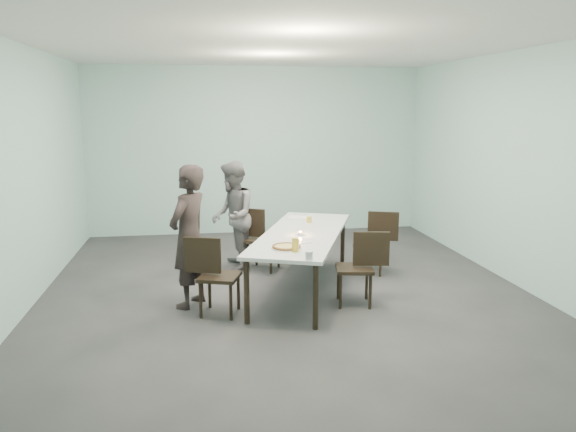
{
  "coord_description": "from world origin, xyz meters",
  "views": [
    {
      "loc": [
        -1.03,
        -6.68,
        2.27
      ],
      "look_at": [
        0.0,
        -0.19,
        1.0
      ],
      "focal_mm": 35.0,
      "sensor_mm": 36.0,
      "label": 1
    }
  ],
  "objects": [
    {
      "name": "ground",
      "position": [
        0.0,
        0.0,
        0.0
      ],
      "size": [
        7.0,
        7.0,
        0.0
      ],
      "primitive_type": "plane",
      "color": "#333335",
      "rests_on": "ground"
    },
    {
      "name": "room_shell",
      "position": [
        0.0,
        0.0,
        2.03
      ],
      "size": [
        6.02,
        7.02,
        3.01
      ],
      "color": "#A9D4D2",
      "rests_on": "ground"
    },
    {
      "name": "table",
      "position": [
        0.21,
        0.0,
        0.69
      ],
      "size": [
        1.77,
        2.75,
        0.75
      ],
      "rotation": [
        0.0,
        0.0,
        -0.37
      ],
      "color": "white",
      "rests_on": "ground"
    },
    {
      "name": "chair_near_left",
      "position": [
        -0.92,
        -0.64,
        0.5
      ],
      "size": [
        0.65,
        0.53,
        0.87
      ],
      "rotation": [
        0.0,
        0.0,
        -0.31
      ],
      "color": "black",
      "rests_on": "ground"
    },
    {
      "name": "chair_far_left",
      "position": [
        -0.24,
        1.05,
        0.5
      ],
      "size": [
        0.65,
        0.56,
        0.87
      ],
      "rotation": [
        0.0,
        0.0,
        -0.46
      ],
      "color": "black",
      "rests_on": "ground"
    },
    {
      "name": "chair_near_right",
      "position": [
        0.8,
        -0.6,
        0.5
      ],
      "size": [
        0.64,
        0.49,
        0.87
      ],
      "rotation": [
        0.0,
        0.0,
        2.97
      ],
      "color": "black",
      "rests_on": "ground"
    },
    {
      "name": "chair_far_right",
      "position": [
        1.34,
        0.6,
        0.5
      ],
      "size": [
        0.65,
        0.54,
        0.87
      ],
      "rotation": [
        0.0,
        0.0,
        2.8
      ],
      "color": "black",
      "rests_on": "ground"
    },
    {
      "name": "diner_near",
      "position": [
        -1.17,
        -0.33,
        0.82
      ],
      "size": [
        0.65,
        0.72,
        1.65
      ],
      "primitive_type": "imported",
      "rotation": [
        0.0,
        0.0,
        -2.13
      ],
      "color": "black",
      "rests_on": "ground"
    },
    {
      "name": "diner_far",
      "position": [
        -0.59,
        1.1,
        0.77
      ],
      "size": [
        0.61,
        0.77,
        1.54
      ],
      "primitive_type": "imported",
      "rotation": [
        0.0,
        0.0,
        -1.6
      ],
      "color": "slate",
      "rests_on": "ground"
    },
    {
      "name": "pizza",
      "position": [
        -0.11,
        -0.77,
        0.77
      ],
      "size": [
        0.34,
        0.34,
        0.04
      ],
      "color": "white",
      "rests_on": "table"
    },
    {
      "name": "side_plate",
      "position": [
        0.14,
        -0.5,
        0.76
      ],
      "size": [
        0.18,
        0.18,
        0.01
      ],
      "primitive_type": "cylinder",
      "color": "white",
      "rests_on": "table"
    },
    {
      "name": "beer_glass",
      "position": [
        -0.04,
        -0.92,
        0.82
      ],
      "size": [
        0.08,
        0.08,
        0.15
      ],
      "primitive_type": "cylinder",
      "color": "gold",
      "rests_on": "table"
    },
    {
      "name": "water_tumbler",
      "position": [
        0.05,
        -1.26,
        0.8
      ],
      "size": [
        0.08,
        0.08,
        0.09
      ],
      "primitive_type": "cylinder",
      "color": "silver",
      "rests_on": "table"
    },
    {
      "name": "tealight",
      "position": [
        0.16,
        -0.15,
        0.77
      ],
      "size": [
        0.06,
        0.06,
        0.05
      ],
      "color": "silver",
      "rests_on": "table"
    },
    {
      "name": "amber_tumbler",
      "position": [
        0.41,
        0.59,
        0.79
      ],
      "size": [
        0.07,
        0.07,
        0.08
      ],
      "primitive_type": "cylinder",
      "color": "gold",
      "rests_on": "table"
    },
    {
      "name": "menu",
      "position": [
        0.34,
        0.96,
        0.75
      ],
      "size": [
        0.36,
        0.31,
        0.01
      ],
      "primitive_type": "cube",
      "rotation": [
        0.0,
        0.0,
        -0.37
      ],
      "color": "silver",
      "rests_on": "table"
    }
  ]
}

